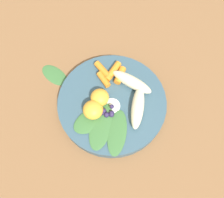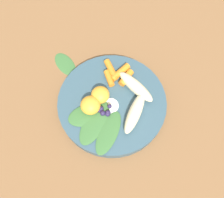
{
  "view_description": "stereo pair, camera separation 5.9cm",
  "coord_description": "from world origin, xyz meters",
  "views": [
    {
      "loc": [
        0.01,
        -0.24,
        0.58
      ],
      "look_at": [
        0.0,
        0.0,
        0.04
      ],
      "focal_mm": 36.23,
      "sensor_mm": 36.0,
      "label": 1
    },
    {
      "loc": [
        0.06,
        -0.23,
        0.58
      ],
      "look_at": [
        0.0,
        0.0,
        0.04
      ],
      "focal_mm": 36.23,
      "sensor_mm": 36.0,
      "label": 2
    }
  ],
  "objects": [
    {
      "name": "orange_segment_near",
      "position": [
        -0.05,
        -0.03,
        0.05
      ],
      "size": [
        0.05,
        0.05,
        0.04
      ],
      "primitive_type": "ellipsoid",
      "color": "#F4A833",
      "rests_on": "bowl"
    },
    {
      "name": "kale_leaf_rear",
      "position": [
        0.02,
        -0.09,
        0.03
      ],
      "size": [
        0.06,
        0.12,
        0.01
      ],
      "primitive_type": "ellipsoid",
      "rotation": [
        0.0,
        0.0,
        4.6
      ],
      "color": "#3D7038",
      "rests_on": "bowl"
    },
    {
      "name": "carrot_front",
      "position": [
        0.02,
        0.07,
        0.04
      ],
      "size": [
        0.03,
        0.05,
        0.02
      ],
      "primitive_type": "cylinder",
      "rotation": [
        0.0,
        1.57,
        1.24
      ],
      "color": "orange",
      "rests_on": "bowl"
    },
    {
      "name": "bowl",
      "position": [
        0.0,
        0.0,
        0.02
      ],
      "size": [
        0.29,
        0.29,
        0.03
      ],
      "primitive_type": "cylinder",
      "color": "#385666",
      "rests_on": "ground_plane"
    },
    {
      "name": "banana_peeled_left",
      "position": [
        0.05,
        0.05,
        0.05
      ],
      "size": [
        0.12,
        0.09,
        0.03
      ],
      "primitive_type": "ellipsoid",
      "rotation": [
        0.0,
        0.0,
        2.61
      ],
      "color": "beige",
      "rests_on": "bowl"
    },
    {
      "name": "ground_plane",
      "position": [
        0.0,
        0.0,
        0.0
      ],
      "size": [
        2.4,
        2.4,
        0.0
      ],
      "primitive_type": "plane",
      "color": "brown"
    },
    {
      "name": "blueberry_pile",
      "position": [
        -0.01,
        -0.04,
        0.04
      ],
      "size": [
        0.04,
        0.03,
        0.02
      ],
      "color": "#2D234C",
      "rests_on": "bowl"
    },
    {
      "name": "kale_leaf_stray",
      "position": [
        -0.17,
        0.09,
        0.0
      ],
      "size": [
        0.1,
        0.1,
        0.01
      ],
      "primitive_type": "ellipsoid",
      "rotation": [
        0.0,
        0.0,
        2.47
      ],
      "color": "#3D7038",
      "rests_on": "ground_plane"
    },
    {
      "name": "coconut_shred_patch",
      "position": [
        0.0,
        -0.02,
        0.03
      ],
      "size": [
        0.04,
        0.04,
        0.0
      ],
      "primitive_type": "cylinder",
      "color": "white",
      "rests_on": "bowl"
    },
    {
      "name": "kale_leaf_right",
      "position": [
        -0.03,
        -0.07,
        0.03
      ],
      "size": [
        0.08,
        0.14,
        0.01
      ],
      "primitive_type": "ellipsoid",
      "rotation": [
        0.0,
        0.0,
        4.53
      ],
      "color": "#3D7038",
      "rests_on": "bowl"
    },
    {
      "name": "carrot_mid_right",
      "position": [
        -0.03,
        0.09,
        0.04
      ],
      "size": [
        0.05,
        0.06,
        0.02
      ],
      "primitive_type": "cylinder",
      "rotation": [
        0.0,
        1.57,
        2.26
      ],
      "color": "orange",
      "rests_on": "bowl"
    },
    {
      "name": "carrot_rear",
      "position": [
        -0.02,
        0.06,
        0.04
      ],
      "size": [
        0.04,
        0.05,
        0.02
      ],
      "primitive_type": "cylinder",
      "rotation": [
        0.0,
        1.57,
        2.18
      ],
      "color": "orange",
      "rests_on": "bowl"
    },
    {
      "name": "banana_peeled_right",
      "position": [
        0.07,
        -0.02,
        0.05
      ],
      "size": [
        0.05,
        0.12,
        0.03
      ],
      "primitive_type": "ellipsoid",
      "rotation": [
        0.0,
        0.0,
        1.44
      ],
      "color": "beige",
      "rests_on": "bowl"
    },
    {
      "name": "kale_leaf_left",
      "position": [
        -0.05,
        -0.06,
        0.03
      ],
      "size": [
        0.12,
        0.11,
        0.01
      ],
      "primitive_type": "ellipsoid",
      "rotation": [
        0.0,
        0.0,
        3.74
      ],
      "color": "#3D7038",
      "rests_on": "bowl"
    },
    {
      "name": "carrot_mid_left",
      "position": [
        0.0,
        0.08,
        0.04
      ],
      "size": [
        0.05,
        0.06,
        0.02
      ],
      "primitive_type": "cylinder",
      "rotation": [
        0.0,
        1.57,
        1.05
      ],
      "color": "orange",
      "rests_on": "bowl"
    },
    {
      "name": "orange_segment_far",
      "position": [
        -0.03,
        0.0,
        0.05
      ],
      "size": [
        0.05,
        0.05,
        0.04
      ],
      "primitive_type": "ellipsoid",
      "color": "#F4A833",
      "rests_on": "bowl"
    }
  ]
}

